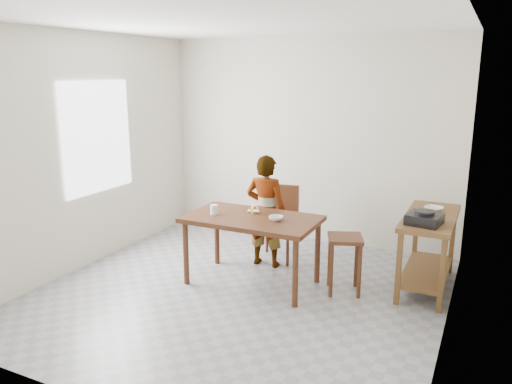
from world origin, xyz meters
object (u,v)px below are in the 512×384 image
at_px(dining_chair, 277,224).
at_px(stool, 344,264).
at_px(dining_table, 252,250).
at_px(child, 266,211).
at_px(prep_counter, 428,252).

height_order(dining_chair, stool, dining_chair).
relative_size(dining_table, child, 1.05).
bearing_deg(dining_chair, prep_counter, -10.04).
bearing_deg(dining_chair, stool, -36.78).
bearing_deg(dining_chair, dining_table, -94.04).
height_order(dining_table, child, child).
bearing_deg(stool, prep_counter, 32.57).
distance_m(child, dining_chair, 0.32).
bearing_deg(dining_table, stool, 12.63).
relative_size(child, stool, 2.19).
height_order(prep_counter, stool, prep_counter).
height_order(child, dining_chair, child).
distance_m(dining_table, stool, 0.99).
bearing_deg(dining_table, dining_chair, 93.28).
distance_m(dining_table, child, 0.63).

